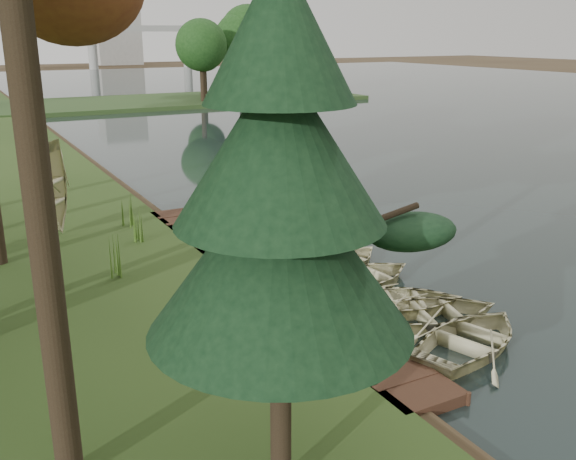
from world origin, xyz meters
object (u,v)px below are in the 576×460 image
rowboat_0 (471,336)px  rowboat_1 (432,310)px  pine_tree (280,192)px  stored_rowboat (59,224)px  boardwalk (256,277)px  rowboat_2 (399,299)px

rowboat_0 → rowboat_1: rowboat_0 is taller
rowboat_1 → pine_tree: size_ratio=0.45×
rowboat_1 → stored_rowboat: 13.49m
rowboat_1 → pine_tree: bearing=136.6°
rowboat_0 → boardwalk: bearing=3.2°
rowboat_2 → stored_rowboat: stored_rowboat is taller
rowboat_0 → rowboat_1: size_ratio=1.01×
stored_rowboat → pine_tree: size_ratio=0.42×
rowboat_0 → rowboat_2: rowboat_0 is taller
boardwalk → rowboat_2: rowboat_2 is taller
rowboat_1 → rowboat_2: (-0.26, 0.99, -0.01)m
rowboat_0 → rowboat_2: (-0.10, 2.53, -0.01)m
boardwalk → stored_rowboat: bearing=123.1°
pine_tree → rowboat_2: bearing=38.5°
boardwalk → stored_rowboat: stored_rowboat is taller
rowboat_1 → rowboat_2: bearing=29.9°
stored_rowboat → pine_tree: (0.66, -15.38, 4.39)m
rowboat_0 → pine_tree: 8.04m
boardwalk → rowboat_0: rowboat_0 is taller
rowboat_0 → stored_rowboat: (-6.83, 13.07, 0.22)m
stored_rowboat → rowboat_0: bearing=-120.0°
rowboat_1 → stored_rowboat: bearing=46.6°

